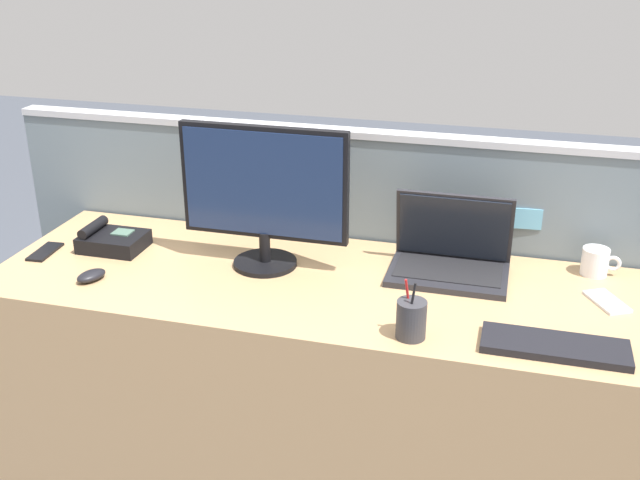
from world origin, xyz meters
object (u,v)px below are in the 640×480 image
desk_phone (112,240)px  cell_phone_white_slab (607,302)px  pen_cup (411,319)px  coffee_mug (596,262)px  keyboard_main (555,346)px  computer_mouse_right_hand (91,276)px  cell_phone_black_slab (45,252)px  desktop_monitor (264,191)px  laptop (450,254)px

desk_phone → cell_phone_white_slab: desk_phone is taller
pen_cup → coffee_mug: pen_cup is taller
cell_phone_white_slab → keyboard_main: bearing=-145.0°
computer_mouse_right_hand → desk_phone: bearing=127.2°
computer_mouse_right_hand → cell_phone_black_slab: 0.30m
keyboard_main → cell_phone_black_slab: (-1.68, 0.20, -0.01)m
computer_mouse_right_hand → cell_phone_black_slab: (-0.27, 0.15, -0.01)m
cell_phone_white_slab → pen_cup: bearing=-175.8°
keyboard_main → pen_cup: pen_cup is taller
keyboard_main → pen_cup: bearing=-174.6°
desktop_monitor → keyboard_main: (0.92, -0.31, -0.25)m
computer_mouse_right_hand → coffee_mug: size_ratio=0.81×
pen_cup → cell_phone_white_slab: size_ratio=1.15×
desktop_monitor → cell_phone_white_slab: size_ratio=3.70×
desk_phone → pen_cup: 1.14m
desktop_monitor → coffee_mug: desktop_monitor is taller
desk_phone → cell_phone_black_slab: (-0.20, -0.10, -0.03)m
laptop → desk_phone: bearing=-174.1°
keyboard_main → laptop: bearing=128.6°
desktop_monitor → computer_mouse_right_hand: 0.61m
desk_phone → keyboard_main: (1.48, -0.29, -0.02)m
keyboard_main → cell_phone_white_slab: 0.35m
desk_phone → coffee_mug: same height
desk_phone → cell_phone_white_slab: size_ratio=1.43×
computer_mouse_right_hand → cell_phone_black_slab: bearing=174.1°
cell_phone_white_slab → cell_phone_black_slab: 1.84m
desktop_monitor → laptop: bearing=9.6°
desk_phone → cell_phone_black_slab: bearing=-154.9°
desktop_monitor → coffee_mug: size_ratio=4.48×
cell_phone_black_slab → coffee_mug: size_ratio=1.22×
computer_mouse_right_hand → coffee_mug: 1.61m
computer_mouse_right_hand → coffee_mug: coffee_mug is taller
cell_phone_black_slab → coffee_mug: (1.81, 0.32, 0.04)m
pen_cup → coffee_mug: 0.75m
laptop → keyboard_main: 0.53m
desktop_monitor → cell_phone_black_slab: desktop_monitor is taller
desktop_monitor → cell_phone_white_slab: (1.07, 0.01, -0.25)m
desktop_monitor → cell_phone_white_slab: bearing=0.3°
keyboard_main → cell_phone_white_slab: keyboard_main is taller
desktop_monitor → keyboard_main: size_ratio=1.43×
cell_phone_black_slab → laptop: bearing=5.0°
keyboard_main → coffee_mug: size_ratio=3.13×
desk_phone → pen_cup: pen_cup is taller
keyboard_main → pen_cup: 0.39m
desk_phone → pen_cup: size_ratio=1.25×
laptop → computer_mouse_right_hand: 1.15m
desktop_monitor → pen_cup: bearing=-32.8°
desktop_monitor → coffee_mug: 1.09m
desk_phone → pen_cup: bearing=-16.7°
laptop → pen_cup: bearing=-97.2°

